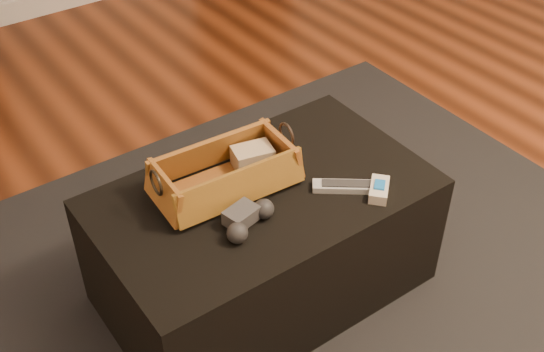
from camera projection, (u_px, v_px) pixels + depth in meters
floor at (372, 311)px, 2.22m from camera, size 5.00×5.50×0.01m
baseboard at (53, 2)px, 3.91m from camera, size 5.00×0.04×0.12m
area_rug at (272, 297)px, 2.25m from camera, size 2.60×2.00×0.01m
ottoman at (263, 242)px, 2.15m from camera, size 1.00×0.60×0.42m
tv_remote at (222, 186)px, 1.99m from camera, size 0.23×0.06×0.02m
cloth_bundle at (253, 157)px, 2.07m from camera, size 0.13×0.11×0.06m
wicker_basket at (225, 174)px, 2.00m from camera, size 0.44×0.25×0.15m
game_controller at (247, 219)px, 1.88m from camera, size 0.19×0.13×0.06m
silver_remote at (348, 186)px, 2.02m from camera, size 0.20×0.17×0.02m
cream_gadget at (379, 190)px, 2.00m from camera, size 0.11×0.11×0.04m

